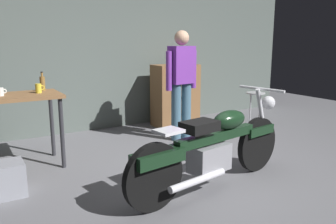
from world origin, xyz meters
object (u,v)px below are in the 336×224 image
(motorcycle, at_px, (214,146))
(mug_yellow_tall, at_px, (39,88))
(person_standing, at_px, (181,80))
(storage_bin, at_px, (1,180))
(shop_stool, at_px, (255,100))
(mug_white_ceramic, at_px, (0,92))
(wooden_dresser, at_px, (175,95))
(bottle, at_px, (42,83))

(motorcycle, xyz_separation_m, mug_yellow_tall, (-1.38, 1.67, 0.51))
(person_standing, relative_size, storage_bin, 3.80)
(shop_stool, distance_m, mug_white_ceramic, 4.00)
(motorcycle, relative_size, storage_bin, 4.94)
(storage_bin, bearing_deg, wooden_dresser, 27.82)
(person_standing, relative_size, mug_white_ceramic, 14.91)
(motorcycle, distance_m, storage_bin, 2.16)
(person_standing, bearing_deg, wooden_dresser, -122.94)
(wooden_dresser, height_order, storage_bin, wooden_dresser)
(shop_stool, bearing_deg, person_standing, 175.61)
(person_standing, distance_m, storage_bin, 2.87)
(shop_stool, distance_m, wooden_dresser, 1.41)
(wooden_dresser, xyz_separation_m, storage_bin, (-3.05, -1.61, -0.38))
(motorcycle, xyz_separation_m, mug_white_ceramic, (-1.81, 1.66, 0.50))
(motorcycle, relative_size, mug_yellow_tall, 19.30)
(shop_stool, bearing_deg, mug_yellow_tall, 178.78)
(shop_stool, relative_size, storage_bin, 1.45)
(shop_stool, bearing_deg, motorcycle, -143.71)
(person_standing, height_order, wooden_dresser, person_standing)
(storage_bin, relative_size, bottle, 1.83)
(mug_white_ceramic, bearing_deg, storage_bin, -100.42)
(bottle, bearing_deg, mug_yellow_tall, -115.58)
(bottle, bearing_deg, storage_bin, -124.67)
(mug_yellow_tall, xyz_separation_m, mug_white_ceramic, (-0.42, -0.01, -0.01))
(wooden_dresser, height_order, bottle, bottle)
(shop_stool, xyz_separation_m, mug_yellow_tall, (-3.55, 0.08, 0.46))
(wooden_dresser, relative_size, bottle, 4.56)
(mug_yellow_tall, bearing_deg, mug_white_ceramic, -179.11)
(bottle, bearing_deg, shop_stool, -4.05)
(storage_bin, xyz_separation_m, bottle, (0.64, 0.93, 0.83))
(motorcycle, distance_m, mug_yellow_tall, 2.22)
(wooden_dresser, height_order, mug_white_ceramic, wooden_dresser)
(shop_stool, height_order, wooden_dresser, wooden_dresser)
(motorcycle, bearing_deg, mug_yellow_tall, 120.50)
(shop_stool, distance_m, bottle, 3.51)
(shop_stool, height_order, mug_yellow_tall, mug_yellow_tall)
(mug_yellow_tall, bearing_deg, person_standing, 1.02)
(wooden_dresser, relative_size, mug_white_ceramic, 9.82)
(storage_bin, height_order, mug_yellow_tall, mug_yellow_tall)
(person_standing, height_order, shop_stool, person_standing)
(person_standing, distance_m, bottle, 2.01)
(motorcycle, distance_m, mug_white_ceramic, 2.50)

